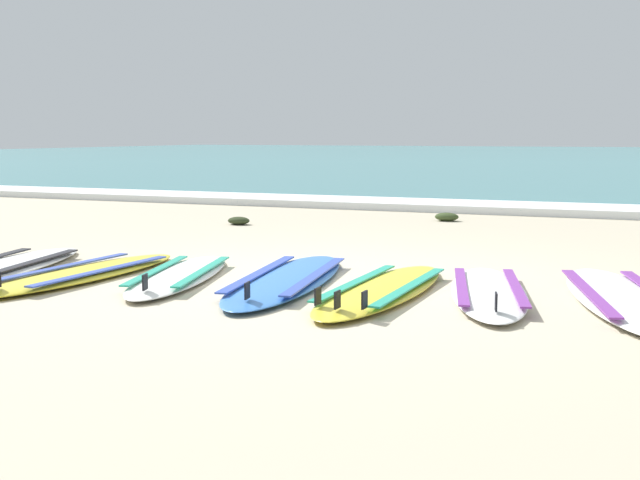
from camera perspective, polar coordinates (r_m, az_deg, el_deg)
name	(u,v)px	position (r m, az deg, el deg)	size (l,w,h in m)	color
ground_plane	(323,281)	(6.46, 0.20, -2.85)	(80.00, 80.00, 0.00)	#C1B599
sea	(610,157)	(41.84, 19.22, 5.37)	(80.00, 60.00, 0.10)	teal
wave_foam_strip	(488,207)	(12.66, 11.41, 2.22)	(80.00, 1.26, 0.11)	white
surfboard_1	(82,273)	(6.87, -15.95, -2.21)	(0.65, 2.30, 0.18)	yellow
surfboard_2	(180,275)	(6.62, -9.56, -2.39)	(1.03, 2.13, 0.18)	silver
surfboard_3	(287,279)	(6.36, -2.25, -2.68)	(1.00, 2.53, 0.18)	#3875CC
surfboard_4	(383,289)	(5.95, 4.31, -3.39)	(0.58, 2.26, 0.18)	yellow
surfboard_5	(488,291)	(5.98, 11.43, -3.46)	(1.01, 2.14, 0.18)	white
surfboard_6	(622,298)	(6.00, 19.93, -3.72)	(1.24, 2.53, 0.18)	white
seaweed_clump_near_shoreline	(447,217)	(11.07, 8.65, 1.58)	(0.31, 0.25, 0.11)	#384723
seaweed_clump_mid_sand	(239,221)	(10.55, -5.58, 1.32)	(0.29, 0.23, 0.10)	#2D381E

